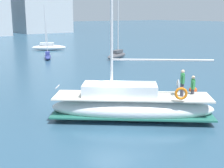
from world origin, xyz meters
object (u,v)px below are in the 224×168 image
moored_sloop_far (48,56)px  mooring_buoy (193,90)px  main_sailboat (131,105)px  moored_catamaran (49,47)px  moored_cutter_left (117,55)px

moored_sloop_far → mooring_buoy: (1.48, -24.04, -0.23)m
main_sailboat → moored_sloop_far: size_ratio=2.63×
moored_sloop_far → moored_catamaran: 10.35m
moored_catamaran → moored_cutter_left: size_ratio=0.96×
main_sailboat → moored_sloop_far: 26.77m
main_sailboat → moored_catamaran: (10.97, 35.31, -0.32)m
main_sailboat → moored_cutter_left: main_sailboat is taller
moored_cutter_left → main_sailboat: bearing=-125.1°
moored_sloop_far → main_sailboat: bearing=-104.1°
moored_sloop_far → moored_cutter_left: moored_cutter_left is taller
main_sailboat → mooring_buoy: (8.00, 1.92, -0.72)m
moored_catamaran → moored_cutter_left: bearing=-76.4°
main_sailboat → moored_catamaran: bearing=72.7°
moored_cutter_left → mooring_buoy: 19.84m
moored_catamaran → main_sailboat: bearing=-107.3°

